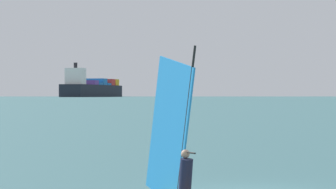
# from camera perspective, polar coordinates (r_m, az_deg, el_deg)

# --- Properties ---
(windsurfer) EXTENTS (2.11, 3.46, 4.06)m
(windsurfer) POSITION_cam_1_polar(r_m,az_deg,el_deg) (17.76, 1.02, -5.65)
(windsurfer) COLOR orange
(windsurfer) RESTS_ON ground_plane
(cargo_ship) EXTENTS (65.14, 141.15, 37.91)m
(cargo_ship) POSITION_cam_1_polar(r_m,az_deg,el_deg) (826.69, -6.14, 0.50)
(cargo_ship) COLOR black
(cargo_ship) RESTS_ON ground_plane
(distant_headland) EXTENTS (1029.65, 263.67, 20.44)m
(distant_headland) POSITION_cam_1_polar(r_m,az_deg,el_deg) (1702.59, 0.89, 0.25)
(distant_headland) COLOR #60665B
(distant_headland) RESTS_ON ground_plane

